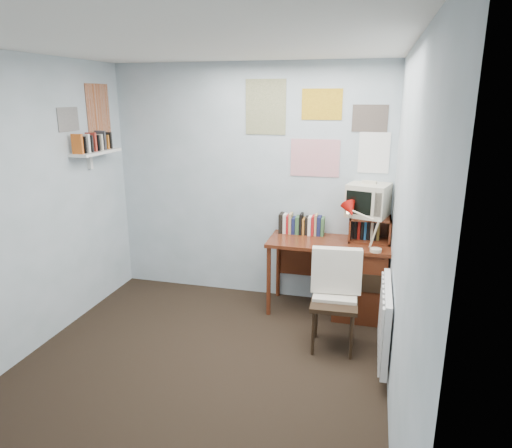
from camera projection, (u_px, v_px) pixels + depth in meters
The scene contains 15 objects.
ground at pixel (191, 379), 3.61m from camera, with size 3.50×3.50×0.00m, color black.
back_wall at pixel (249, 184), 4.90m from camera, with size 3.00×0.02×2.50m, color silver.
left_wall at pixel (10, 214), 3.63m from camera, with size 0.02×3.50×2.50m, color silver.
right_wall at pixel (403, 244), 2.91m from camera, with size 0.02×3.50×2.50m, color silver.
ceiling at pixel (176, 41), 2.93m from camera, with size 3.00×3.50×0.02m, color white.
desk at pixel (354, 276), 4.60m from camera, with size 1.20×0.55×0.76m.
desk_chair at pixel (334, 304), 3.95m from camera, with size 0.44×0.42×0.85m, color black.
desk_lamp at pixel (377, 232), 4.20m from camera, with size 0.27×0.23×0.39m, color red.
tv_riser at pixel (370, 229), 4.54m from camera, with size 0.40×0.30×0.25m, color #622A16.
crt_tv at pixel (368, 198), 4.48m from camera, with size 0.37×0.34×0.35m, color beige.
book_row at pixel (308, 224), 4.76m from camera, with size 0.60×0.14×0.22m, color #622A16.
radiator at pixel (385, 321), 3.66m from camera, with size 0.09×0.80×0.60m, color white.
wall_shelf at pixel (96, 152), 4.53m from camera, with size 0.20×0.62×0.24m, color white.
posters_back at pixel (316, 128), 4.56m from camera, with size 1.20×0.01×0.90m, color white.
posters_left at pixel (84, 113), 4.45m from camera, with size 0.01×0.70×0.60m, color white.
Camera 1 is at (1.28, -2.91, 2.16)m, focal length 32.00 mm.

